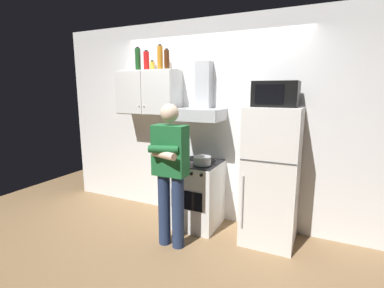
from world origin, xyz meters
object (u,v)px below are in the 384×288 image
stove_oven (197,194)px  bottle_spice_jar (152,66)px  bottle_liquor_amber (160,58)px  bottle_soda_red (146,61)px  bottle_wine_green (138,59)px  bottle_rum_dark (167,60)px  refrigerator (271,176)px  microwave (276,94)px  upper_cabinet (149,92)px  range_hood (201,105)px  person_standing (170,171)px  cooking_pot (202,160)px

stove_oven → bottle_spice_jar: (-0.74, 0.15, 1.68)m
bottle_liquor_amber → bottle_soda_red: bearing=173.7°
bottle_wine_green → bottle_rum_dark: bearing=-4.1°
refrigerator → microwave: 0.94m
upper_cabinet → stove_oven: (0.80, -0.13, -1.32)m
range_hood → bottle_rum_dark: size_ratio=2.81×
upper_cabinet → bottle_wine_green: (-0.17, 0.01, 0.45)m
range_hood → bottle_wine_green: bearing=179.2°
range_hood → refrigerator: bearing=-7.5°
person_standing → bottle_wine_green: size_ratio=5.11×
upper_cabinet → bottle_spice_jar: bearing=27.4°
bottle_liquor_amber → refrigerator: bearing=-4.6°
person_standing → bottle_rum_dark: bearing=121.5°
stove_oven → microwave: microwave is taller
person_standing → bottle_liquor_amber: 1.60m
bottle_spice_jar → bottle_soda_red: size_ratio=0.49×
bottle_rum_dark → bottle_spice_jar: 0.27m
refrigerator → bottle_soda_red: (-1.79, 0.15, 1.38)m
upper_cabinet → bottle_liquor_amber: 0.50m
bottle_rum_dark → bottle_wine_green: size_ratio=0.83×
refrigerator → bottle_rum_dark: 1.99m
microwave → bottle_soda_red: size_ratio=1.76×
cooking_pot → range_hood: bearing=117.9°
stove_oven → bottle_soda_red: (-0.84, 0.15, 1.75)m
bottle_rum_dark → bottle_soda_red: (-0.35, 0.05, 0.00)m
upper_cabinet → range_hood: (0.80, 0.00, -0.15)m
range_hood → bottle_wine_green: (-0.97, 0.01, 0.61)m
cooking_pot → bottle_rum_dark: bearing=160.0°
microwave → refrigerator: bearing=-89.1°
bottle_soda_red → bottle_liquor_amber: bearing=-6.3°
refrigerator → microwave: microwave is taller
upper_cabinet → bottle_liquor_amber: size_ratio=2.74×
refrigerator → bottle_liquor_amber: size_ratio=4.88×
microwave → cooking_pot: 1.16m
stove_oven → bottle_soda_red: 1.94m
refrigerator → bottle_wine_green: (-1.92, 0.14, 1.40)m
bottle_spice_jar → bottle_liquor_amber: (0.14, -0.03, 0.10)m
person_standing → bottle_spice_jar: bottle_spice_jar is taller
bottle_wine_green → bottle_liquor_amber: (0.37, -0.01, 0.00)m
bottle_rum_dark → bottle_spice_jar: bearing=169.3°
range_hood → cooking_pot: range_hood is taller
person_standing → bottle_liquor_amber: bearing=126.9°
bottle_spice_jar → bottle_wine_green: bottle_wine_green is taller
stove_oven → refrigerator: 1.02m
microwave → bottle_liquor_amber: size_ratio=1.46×
range_hood → bottle_rum_dark: 0.76m
stove_oven → upper_cabinet: bearing=171.1°
person_standing → bottle_spice_jar: 1.59m
person_standing → bottle_rum_dark: (-0.44, 0.71, 1.28)m
bottle_wine_green → bottle_liquor_amber: 0.37m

